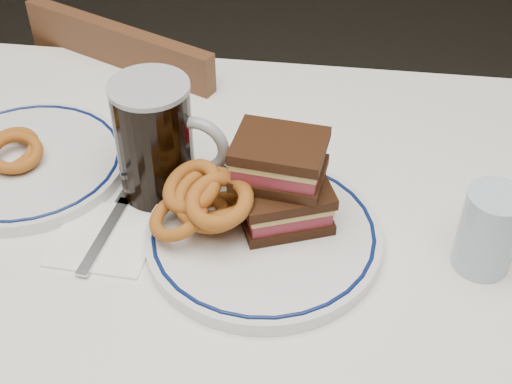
# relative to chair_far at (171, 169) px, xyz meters

# --- Properties ---
(dining_table) EXTENTS (1.27, 0.87, 0.75)m
(dining_table) POSITION_rel_chair_far_xyz_m (0.11, -0.49, 0.20)
(dining_table) COLOR silver
(dining_table) RESTS_ON floor
(chair_far) EXTENTS (0.50, 0.50, 0.82)m
(chair_far) POSITION_rel_chair_far_xyz_m (0.00, 0.00, 0.00)
(chair_far) COLOR #4D3018
(chair_far) RESTS_ON floor
(main_plate) EXTENTS (0.29, 0.29, 0.02)m
(main_plate) POSITION_rel_chair_far_xyz_m (0.25, -0.49, 0.32)
(main_plate) COLOR silver
(main_plate) RESTS_ON dining_table
(reuben_sandwich) EXTENTS (0.13, 0.12, 0.11)m
(reuben_sandwich) POSITION_rel_chair_far_xyz_m (0.27, -0.46, 0.38)
(reuben_sandwich) COLOR black
(reuben_sandwich) RESTS_ON main_plate
(onion_rings_main) EXTENTS (0.13, 0.12, 0.10)m
(onion_rings_main) POSITION_rel_chair_far_xyz_m (0.18, -0.48, 0.36)
(onion_rings_main) COLOR #71320F
(onion_rings_main) RESTS_ON main_plate
(ketchup_ramekin) EXTENTS (0.06, 0.06, 0.04)m
(ketchup_ramekin) POSITION_rel_chair_far_xyz_m (0.21, -0.39, 0.34)
(ketchup_ramekin) COLOR silver
(ketchup_ramekin) RESTS_ON main_plate
(beer_mug) EXTENTS (0.15, 0.10, 0.17)m
(beer_mug) POSITION_rel_chair_far_xyz_m (0.11, -0.41, 0.39)
(beer_mug) COLOR black
(beer_mug) RESTS_ON dining_table
(water_glass) EXTENTS (0.07, 0.07, 0.11)m
(water_glass) POSITION_rel_chair_far_xyz_m (0.51, -0.49, 0.36)
(water_glass) COLOR #A2BBD2
(water_glass) RESTS_ON dining_table
(far_plate) EXTENTS (0.27, 0.27, 0.02)m
(far_plate) POSITION_rel_chair_far_xyz_m (-0.09, -0.39, 0.32)
(far_plate) COLOR silver
(far_plate) RESTS_ON dining_table
(onion_rings_far) EXTENTS (0.10, 0.10, 0.05)m
(onion_rings_far) POSITION_rel_chair_far_xyz_m (-0.11, -0.39, 0.34)
(onion_rings_far) COLOR #71320F
(onion_rings_far) RESTS_ON far_plate
(napkin_fork) EXTENTS (0.13, 0.16, 0.01)m
(napkin_fork) POSITION_rel_chair_far_xyz_m (0.06, -0.51, 0.31)
(napkin_fork) COLOR white
(napkin_fork) RESTS_ON dining_table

